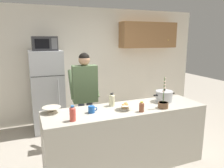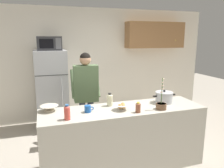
{
  "view_description": "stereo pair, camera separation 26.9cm",
  "coord_description": "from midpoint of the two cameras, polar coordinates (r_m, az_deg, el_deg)",
  "views": [
    {
      "loc": [
        -1.33,
        -2.71,
        1.93
      ],
      "look_at": [
        0.0,
        0.55,
        1.17
      ],
      "focal_mm": 34.7,
      "sensor_mm": 36.0,
      "label": 1
    },
    {
      "loc": [
        -1.08,
        -2.8,
        1.93
      ],
      "look_at": [
        0.0,
        0.55,
        1.17
      ],
      "focal_mm": 34.7,
      "sensor_mm": 36.0,
      "label": 2
    }
  ],
  "objects": [
    {
      "name": "potted_orchid",
      "position": [
        3.21,
        11.02,
        -5.08
      ],
      "size": [
        0.15,
        0.15,
        0.46
      ],
      "color": "brown",
      "rests_on": "kitchen_island"
    },
    {
      "name": "bread_bowl",
      "position": [
        3.08,
        0.93,
        -5.92
      ],
      "size": [
        0.22,
        0.22,
        0.1
      ],
      "color": "white",
      "rests_on": "kitchen_island"
    },
    {
      "name": "back_wall_unit",
      "position": [
        5.25,
        -6.31,
        6.28
      ],
      "size": [
        6.0,
        0.48,
        2.6
      ],
      "color": "silver",
      "rests_on": "ground"
    },
    {
      "name": "bottle_far_corner",
      "position": [
        3.01,
        5.26,
        -6.01
      ],
      "size": [
        0.07,
        0.07,
        0.15
      ],
      "color": "brown",
      "rests_on": "kitchen_island"
    },
    {
      "name": "refrigerator",
      "position": [
        4.74,
        -18.22,
        -1.79
      ],
      "size": [
        0.64,
        0.68,
        1.67
      ],
      "color": "#B7BABF",
      "rests_on": "ground"
    },
    {
      "name": "coffee_mug",
      "position": [
        2.99,
        -7.97,
        -6.68
      ],
      "size": [
        0.13,
        0.09,
        0.1
      ],
      "color": "#1E59B2",
      "rests_on": "kitchen_island"
    },
    {
      "name": "bottle_mid_counter",
      "position": [
        3.24,
        -2.42,
        -4.17
      ],
      "size": [
        0.09,
        0.09,
        0.2
      ],
      "color": "beige",
      "rests_on": "kitchen_island"
    },
    {
      "name": "cooking_pot",
      "position": [
        3.54,
        11.46,
        -3.18
      ],
      "size": [
        0.39,
        0.27,
        0.21
      ],
      "color": "silver",
      "rests_on": "kitchen_island"
    },
    {
      "name": "microwave",
      "position": [
        4.59,
        -19.02,
        10.05
      ],
      "size": [
        0.48,
        0.37,
        0.28
      ],
      "color": "#2D2D30",
      "rests_on": "refrigerator"
    },
    {
      "name": "kitchen_island",
      "position": [
        3.35,
        1.3,
        -13.87
      ],
      "size": [
        2.39,
        0.68,
        0.92
      ],
      "primitive_type": "cube",
      "color": "#BCB7A8",
      "rests_on": "ground"
    },
    {
      "name": "ground_plane",
      "position": [
        3.57,
        1.26,
        -20.52
      ],
      "size": [
        14.0,
        14.0,
        0.0
      ],
      "primitive_type": "plane",
      "color": "#B2A899"
    },
    {
      "name": "person_near_pot",
      "position": [
        3.84,
        -9.16,
        -1.23
      ],
      "size": [
        0.53,
        0.44,
        1.68
      ],
      "color": "#33384C",
      "rests_on": "ground"
    },
    {
      "name": "empty_bowl",
      "position": [
        3.12,
        -18.01,
        -6.43
      ],
      "size": [
        0.25,
        0.25,
        0.08
      ],
      "color": "beige",
      "rests_on": "kitchen_island"
    },
    {
      "name": "bottle_near_edge",
      "position": [
        2.74,
        -13.15,
        -7.59
      ],
      "size": [
        0.08,
        0.08,
        0.2
      ],
      "color": "#D84C3F",
      "rests_on": "kitchen_island"
    }
  ]
}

